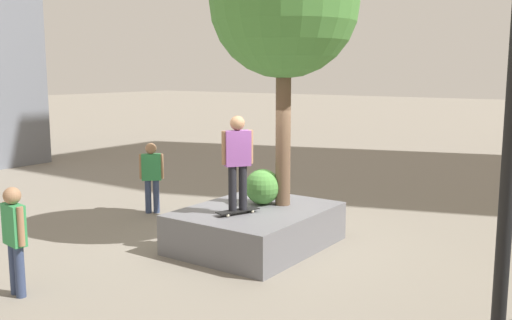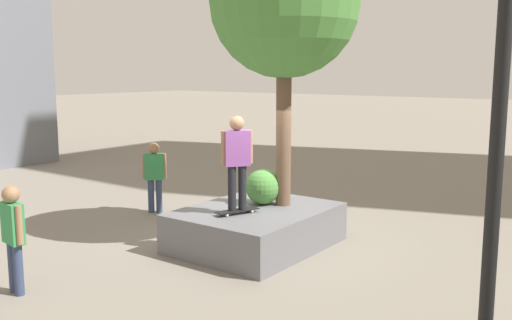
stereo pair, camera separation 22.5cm
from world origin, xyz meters
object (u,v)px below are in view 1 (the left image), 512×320
object	(u,v)px
skateboarder	(238,156)
bystander_watching	(152,173)
planter_ledge	(256,227)
plaza_tree	(284,4)
pedestrian_crossing	(15,234)
skateboard	(238,211)

from	to	relation	value
skateboarder	bystander_watching	distance (m)	3.66
bystander_watching	planter_ledge	bearing A→B (deg)	78.22
plaza_tree	pedestrian_crossing	world-z (taller)	plaza_tree
skateboarder	bystander_watching	bearing A→B (deg)	-110.05
planter_ledge	skateboard	distance (m)	0.66
planter_ledge	pedestrian_crossing	world-z (taller)	pedestrian_crossing
plaza_tree	skateboarder	size ratio (longest dim) A/B	3.03
plaza_tree	bystander_watching	size ratio (longest dim) A/B	3.14
planter_ledge	bystander_watching	size ratio (longest dim) A/B	1.76
skateboard	bystander_watching	world-z (taller)	bystander_watching
skateboard	skateboarder	bearing A→B (deg)	172.87
skateboard	plaza_tree	bearing A→B (deg)	166.40
plaza_tree	skateboarder	xyz separation A→B (m)	(1.07, -0.26, -2.64)
plaza_tree	planter_ledge	bearing A→B (deg)	-22.75
plaza_tree	skateboard	distance (m)	3.78
skateboarder	plaza_tree	bearing A→B (deg)	166.40
skateboarder	pedestrian_crossing	xyz separation A→B (m)	(3.37, -1.45, -0.83)
planter_ledge	bystander_watching	distance (m)	3.50
pedestrian_crossing	planter_ledge	bearing A→B (deg)	159.23
planter_ledge	pedestrian_crossing	bearing A→B (deg)	-20.77
planter_ledge	skateboarder	bearing A→B (deg)	-3.10
planter_ledge	pedestrian_crossing	xyz separation A→B (m)	(3.89, -1.47, 0.56)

